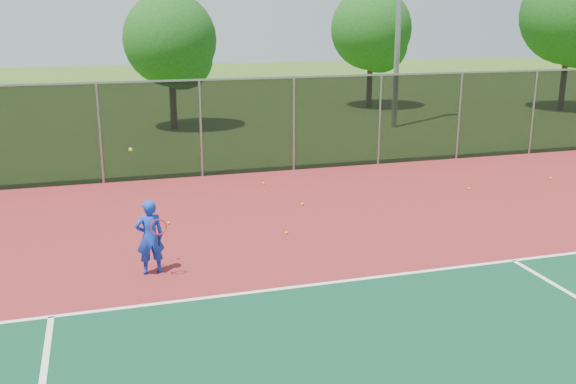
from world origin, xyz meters
The scene contains 14 objects.
ground centered at (0.00, 0.00, 0.00)m, with size 120.00×120.00×0.00m, color #325418.
court_apron centered at (0.00, 2.00, 0.01)m, with size 30.00×20.00×0.02m, color maroon.
fence_back centered at (0.00, 12.00, 1.56)m, with size 30.00×0.06×3.03m.
tennis_player centered at (-5.21, 4.47, 0.77)m, with size 0.59×0.62×2.50m.
practice_ball_0 centered at (-2.02, 5.93, 0.06)m, with size 0.07×0.07×0.07m, color #BFCF18.
practice_ball_1 centered at (-4.55, 7.44, 0.06)m, with size 0.07×0.07×0.07m, color #BFCF18.
practice_ball_2 centered at (-5.08, 6.11, 0.06)m, with size 0.07×0.07×0.07m, color #BFCF18.
practice_ball_3 centered at (4.14, 8.17, 0.06)m, with size 0.07×0.07×0.07m, color #BFCF18.
practice_ball_4 centered at (-1.41, 10.47, 0.06)m, with size 0.07×0.07×0.07m, color #BFCF18.
practice_ball_6 centered at (-0.97, 8.04, 0.06)m, with size 0.07×0.07×0.07m, color #BFCF18.
practice_ball_8 centered at (7.23, 8.54, 0.06)m, with size 0.07×0.07×0.07m, color #BFCF18.
tree_back_left centered at (-2.71, 21.01, 3.70)m, with size 4.01×4.01×5.89m.
tree_back_mid centered at (8.38, 24.91, 3.98)m, with size 4.32×4.32×6.34m.
tree_back_right centered at (17.78, 21.05, 4.68)m, with size 5.08×5.08×7.46m.
Camera 1 is at (-5.96, -7.53, 4.92)m, focal length 40.00 mm.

